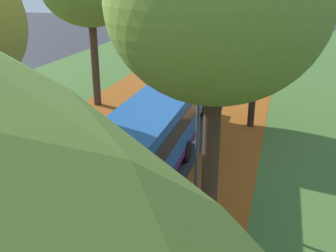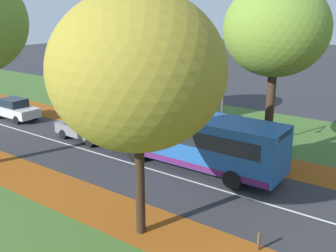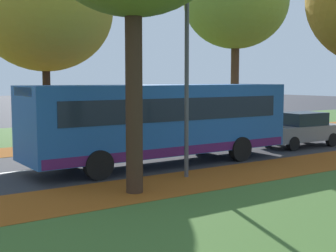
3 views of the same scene
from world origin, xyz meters
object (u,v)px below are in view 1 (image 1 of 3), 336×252
Objects in this scene: car_black_third_in_line at (228,60)px; car_blue_fourth_in_line at (232,49)px; car_grey_lead at (184,107)px; tree_right_mid at (260,8)px; tree_right_near at (217,5)px; car_silver_following at (213,76)px; bus at (139,149)px; streetlamp_right at (189,109)px; car_green_trailing at (242,39)px.

car_black_third_in_line and car_blue_fourth_in_line have the same top height.
tree_right_mid is at bearing 3.43° from car_grey_lead.
tree_right_near reaches higher than tree_right_mid.
tree_right_mid is 10.35m from car_silver_following.
bus is at bearing -90.00° from car_silver_following.
tree_right_near is at bearing -42.93° from bus.
car_blue_fourth_in_line is (-0.04, 20.48, 0.00)m from car_grey_lead.
streetlamp_right reaches higher than car_black_third_in_line.
car_grey_lead is 1.00× the size of car_green_trailing.
car_silver_following and car_black_third_in_line have the same top height.
car_green_trailing is at bearing 87.92° from car_blue_fourth_in_line.
car_grey_lead is 27.41m from car_green_trailing.
car_black_third_in_line is 13.17m from car_green_trailing.
tree_right_mid is at bearing -76.66° from car_black_third_in_line.
car_grey_lead is at bearing 91.78° from bus.
car_silver_following is at bearing -88.67° from car_blue_fourth_in_line.
car_blue_fourth_in_line is at bearing -92.08° from car_green_trailing.
car_silver_following is at bearing 88.23° from car_grey_lead.
car_green_trailing is (-0.04, 35.49, -0.89)m from bus.
tree_right_near reaches higher than streetlamp_right.
car_silver_following is 12.34m from car_blue_fourth_in_line.
tree_right_near is 0.95× the size of bus.
car_blue_fourth_in_line is (-0.29, 28.56, -0.89)m from bus.
car_grey_lead is at bearing -91.77° from car_silver_following.
tree_right_mid is at bearing -82.42° from car_green_trailing.
tree_right_mid is at bearing -65.67° from car_silver_following.
car_grey_lead is 8.15m from car_silver_following.
car_grey_lead and car_silver_following have the same top height.
tree_right_near is at bearing -72.25° from car_grey_lead.
streetlamp_right reaches higher than car_blue_fourth_in_line.
streetlamp_right is at bearing -16.73° from bus.
car_silver_following is (-3.58, 7.92, -5.62)m from tree_right_mid.
car_silver_following is 0.99× the size of car_blue_fourth_in_line.
car_black_third_in_line is at bearing 94.55° from streetlamp_right.
bus is at bearing 163.27° from streetlamp_right.
bus is at bearing -113.33° from tree_right_mid.
car_blue_fourth_in_line is 0.99× the size of car_green_trailing.
car_blue_fourth_in_line is at bearing 90.10° from car_grey_lead.
car_silver_following is at bearing 97.05° from streetlamp_right.
tree_right_mid is 1.54× the size of streetlamp_right.
car_grey_lead is at bearing 105.03° from streetlamp_right.
car_black_third_in_line is 6.26m from car_blue_fourth_in_line.
bus reaches higher than car_blue_fourth_in_line.
streetlamp_right is 29.43m from car_blue_fourth_in_line.
car_grey_lead and car_green_trailing have the same top height.
bus is at bearing 137.07° from tree_right_near.
car_silver_following is at bearing 114.33° from tree_right_mid.
tree_right_near is at bearing -80.24° from car_silver_following.
car_black_third_in_line is (-1.83, 22.94, -2.92)m from streetlamp_right.
car_grey_lead and car_black_third_in_line have the same top height.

